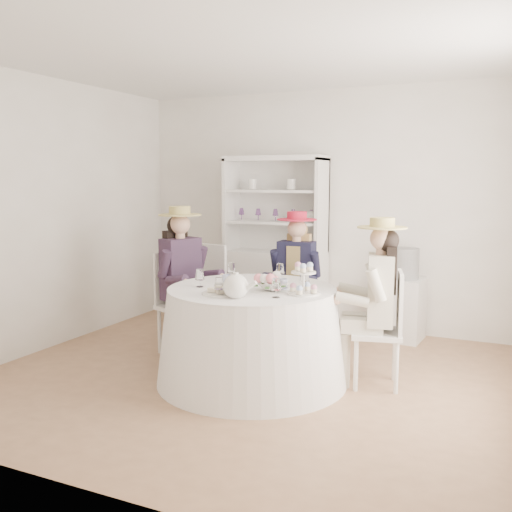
% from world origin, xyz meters
% --- Properties ---
extents(ground, '(4.50, 4.50, 0.00)m').
position_xyz_m(ground, '(0.00, 0.00, 0.00)').
color(ground, '#8D6646').
rests_on(ground, ground).
extents(ceiling, '(4.50, 4.50, 0.00)m').
position_xyz_m(ceiling, '(0.00, 0.00, 2.70)').
color(ceiling, white).
rests_on(ceiling, wall_back).
extents(wall_back, '(4.50, 0.00, 4.50)m').
position_xyz_m(wall_back, '(0.00, 2.00, 1.35)').
color(wall_back, silver).
rests_on(wall_back, ground).
extents(wall_front, '(4.50, 0.00, 4.50)m').
position_xyz_m(wall_front, '(0.00, -2.00, 1.35)').
color(wall_front, silver).
rests_on(wall_front, ground).
extents(wall_left, '(0.00, 4.50, 4.50)m').
position_xyz_m(wall_left, '(-2.25, 0.00, 1.35)').
color(wall_left, silver).
rests_on(wall_left, ground).
extents(tea_table, '(1.60, 1.60, 0.81)m').
position_xyz_m(tea_table, '(0.04, -0.06, 0.40)').
color(tea_table, white).
rests_on(tea_table, ground).
extents(hutch, '(1.23, 0.61, 1.96)m').
position_xyz_m(hutch, '(-0.51, 1.77, 0.70)').
color(hutch, silver).
rests_on(hutch, ground).
extents(side_table, '(0.46, 0.46, 0.66)m').
position_xyz_m(side_table, '(0.95, 1.75, 0.33)').
color(side_table, silver).
rests_on(side_table, ground).
extents(hatbox, '(0.41, 0.41, 0.32)m').
position_xyz_m(hatbox, '(0.95, 1.75, 0.82)').
color(hatbox, black).
rests_on(hatbox, side_table).
extents(guest_left, '(0.60, 0.55, 1.44)m').
position_xyz_m(guest_left, '(-0.90, 0.35, 0.81)').
color(guest_left, silver).
rests_on(guest_left, ground).
extents(guest_mid, '(0.50, 0.52, 1.38)m').
position_xyz_m(guest_mid, '(0.04, 0.97, 0.78)').
color(guest_mid, silver).
rests_on(guest_mid, ground).
extents(guest_right, '(0.56, 0.53, 1.40)m').
position_xyz_m(guest_right, '(1.01, 0.27, 0.79)').
color(guest_right, silver).
rests_on(guest_right, ground).
extents(spare_chair, '(0.51, 0.51, 1.03)m').
position_xyz_m(spare_chair, '(-0.85, 1.00, 0.55)').
color(spare_chair, silver).
rests_on(spare_chair, ground).
extents(teacup_a, '(0.10, 0.10, 0.07)m').
position_xyz_m(teacup_a, '(-0.25, 0.03, 0.84)').
color(teacup_a, white).
rests_on(teacup_a, tea_table).
extents(teacup_b, '(0.09, 0.09, 0.07)m').
position_xyz_m(teacup_b, '(0.11, 0.19, 0.84)').
color(teacup_b, white).
rests_on(teacup_b, tea_table).
extents(teacup_c, '(0.12, 0.12, 0.08)m').
position_xyz_m(teacup_c, '(0.29, -0.01, 0.84)').
color(teacup_c, white).
rests_on(teacup_c, tea_table).
extents(flower_bowl, '(0.25, 0.25, 0.06)m').
position_xyz_m(flower_bowl, '(0.24, -0.09, 0.84)').
color(flower_bowl, white).
rests_on(flower_bowl, tea_table).
extents(flower_arrangement, '(0.20, 0.20, 0.07)m').
position_xyz_m(flower_arrangement, '(0.23, -0.15, 0.90)').
color(flower_arrangement, pink).
rests_on(flower_arrangement, tea_table).
extents(table_teapot, '(0.28, 0.20, 0.21)m').
position_xyz_m(table_teapot, '(0.10, -0.48, 0.89)').
color(table_teapot, white).
rests_on(table_teapot, tea_table).
extents(sandwich_plate, '(0.29, 0.29, 0.06)m').
position_xyz_m(sandwich_plate, '(-0.07, -0.41, 0.82)').
color(sandwich_plate, white).
rests_on(sandwich_plate, tea_table).
extents(cupcake_stand, '(0.26, 0.26, 0.24)m').
position_xyz_m(cupcake_stand, '(0.52, -0.14, 0.90)').
color(cupcake_stand, white).
rests_on(cupcake_stand, tea_table).
extents(stemware_set, '(0.90, 0.94, 0.15)m').
position_xyz_m(stemware_set, '(0.04, -0.06, 0.88)').
color(stemware_set, white).
rests_on(stemware_set, tea_table).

